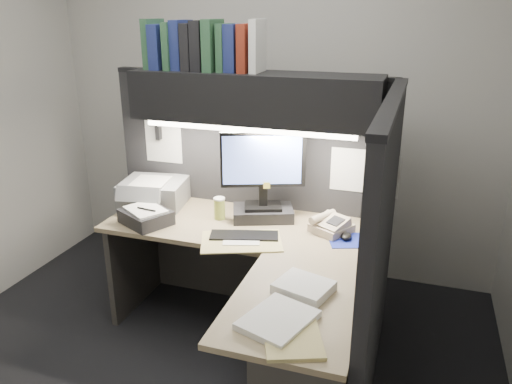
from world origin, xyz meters
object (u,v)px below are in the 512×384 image
overhead_shelf (254,97)px  keyboard (244,236)px  telephone (332,226)px  desk (263,322)px  notebook_stack (146,217)px  printer (154,192)px  monitor (263,185)px  coffee_cup (220,209)px

overhead_shelf → keyboard: overhead_shelf is taller
keyboard → overhead_shelf: bearing=83.6°
overhead_shelf → telephone: size_ratio=7.31×
overhead_shelf → desk: bearing=-68.2°
telephone → notebook_stack: notebook_stack is taller
printer → notebook_stack: 0.34m
monitor → notebook_stack: bearing=-176.6°
overhead_shelf → monitor: (0.08, -0.06, -0.54)m
monitor → printer: size_ratio=1.36×
printer → overhead_shelf: bearing=-5.7°
keyboard → telephone: bearing=11.1°
desk → overhead_shelf: (-0.30, 0.75, 1.06)m
coffee_cup → notebook_stack: (-0.41, -0.22, -0.02)m
desk → telephone: (0.24, 0.63, 0.33)m
desk → overhead_shelf: size_ratio=1.10×
keyboard → printer: (-0.78, 0.32, 0.07)m
overhead_shelf → telephone: (0.54, -0.12, -0.73)m
coffee_cup → printer: size_ratio=0.31×
printer → desk: bearing=-44.2°
desk → telephone: bearing=69.2°
printer → monitor: bearing=-10.3°
desk → keyboard: 0.54m
overhead_shelf → monitor: size_ratio=2.70×
telephone → printer: printer is taller
monitor → keyboard: (-0.02, -0.31, -0.22)m
keyboard → printer: bearing=141.5°
desk → monitor: size_ratio=2.96×
overhead_shelf → monitor: 0.55m
overhead_shelf → coffee_cup: overhead_shelf is taller
telephone → coffee_cup: (-0.72, -0.02, 0.03)m
coffee_cup → notebook_stack: 0.47m
desk → notebook_stack: size_ratio=5.81×
monitor → printer: monitor is taller
desk → overhead_shelf: 1.33m
overhead_shelf → monitor: overhead_shelf is taller
keyboard → printer: printer is taller
keyboard → printer: 0.85m
desk → keyboard: (-0.24, 0.38, 0.30)m
desk → keyboard: size_ratio=4.21×
notebook_stack → coffee_cup: bearing=27.8°
monitor → telephone: 0.50m
notebook_stack → overhead_shelf: bearing=31.4°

